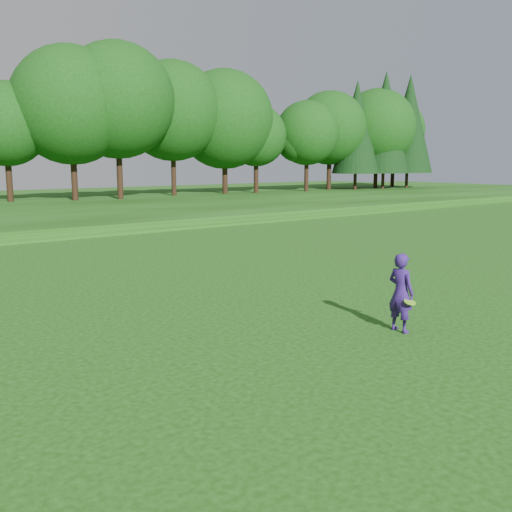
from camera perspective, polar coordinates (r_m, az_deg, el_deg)
ground at (r=12.80m, az=9.35°, el=-7.94°), size 140.00×140.00×0.00m
walking_path at (r=29.88m, az=-20.03°, el=1.65°), size 130.00×1.60×0.04m
woman at (r=13.19m, az=14.28°, el=-3.56°), size 0.43×0.76×1.79m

